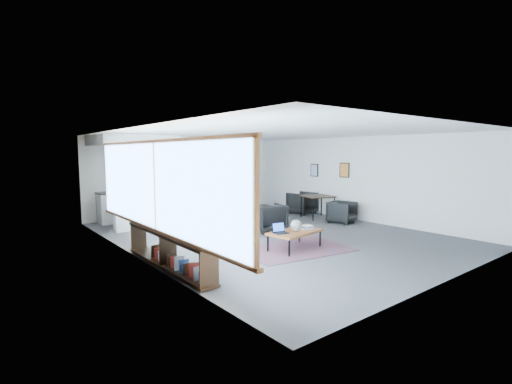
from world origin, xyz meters
TOP-DOWN VIEW (x-y plane):
  - room at (0.00, 0.00)m, footprint 7.02×9.02m
  - window at (-3.46, -0.90)m, footprint 0.10×5.95m
  - console at (-3.30, -1.05)m, footprint 0.35×3.00m
  - kitchenette at (-1.20, 3.71)m, footprint 4.20×1.96m
  - doorway at (2.30, 4.42)m, footprint 1.10×0.12m
  - track_light at (-0.59, 2.20)m, footprint 1.60×0.07m
  - wall_art_lower at (3.47, 0.40)m, footprint 0.03×0.38m
  - wall_art_upper at (3.47, 1.70)m, footprint 0.03×0.34m
  - kilim_rug at (-0.55, -1.49)m, footprint 2.55×1.93m
  - coffee_table at (-0.55, -1.49)m, footprint 1.33×0.86m
  - laptop at (-0.94, -1.42)m, footprint 0.33×0.29m
  - ceramic_pot at (-0.55, -1.53)m, footprint 0.25×0.25m
  - book_stack at (-0.18, -1.48)m, footprint 0.31×0.26m
  - coaster at (-0.49, -1.67)m, footprint 0.12×0.12m
  - armchair_left at (-1.62, 0.58)m, footprint 1.01×0.98m
  - armchair_right at (0.22, 0.30)m, footprint 0.95×0.92m
  - floor_lamp at (-0.58, 1.61)m, footprint 0.62×0.62m
  - dining_table at (2.76, 0.89)m, footprint 1.07×1.07m
  - dining_chair_near at (2.69, -0.17)m, footprint 0.71×0.68m
  - dining_chair_far at (3.00, 1.82)m, footprint 0.76×0.72m
  - microwave at (-0.64, 4.15)m, footprint 0.59×0.35m

SIDE VIEW (x-z plane):
  - kilim_rug at x=-0.55m, z-range 0.00..0.01m
  - dining_chair_near at x=2.69m, z-range 0.00..0.62m
  - console at x=-3.30m, z-range -0.07..0.73m
  - dining_chair_far at x=3.00m, z-range 0.00..0.71m
  - coffee_table at x=-0.55m, z-range 0.17..0.57m
  - armchair_right at x=0.22m, z-range 0.00..0.81m
  - coaster at x=-0.49m, z-range 0.40..0.41m
  - armchair_left at x=-1.62m, z-range 0.00..0.83m
  - book_stack at x=-0.18m, z-range 0.40..0.49m
  - laptop at x=-0.94m, z-range 0.36..0.57m
  - ceramic_pot at x=-0.55m, z-range 0.40..0.66m
  - dining_table at x=2.76m, z-range 0.30..1.03m
  - doorway at x=2.30m, z-range 0.00..2.15m
  - microwave at x=-0.64m, z-range 0.93..1.31m
  - room at x=0.00m, z-range -0.01..2.61m
  - kitchenette at x=-1.20m, z-range 0.08..2.68m
  - window at x=-3.46m, z-range 0.63..2.29m
  - wall_art_upper at x=3.47m, z-range 1.28..1.72m
  - floor_lamp at x=-0.58m, z-range 0.65..2.40m
  - wall_art_lower at x=3.47m, z-range 1.31..1.79m
  - track_light at x=-0.59m, z-range 2.45..2.60m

